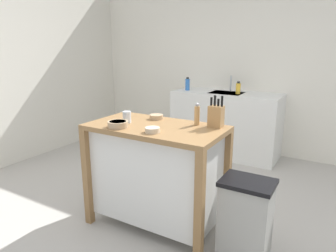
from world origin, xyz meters
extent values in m
plane|color=#ADA8A0|center=(0.00, 0.00, 0.00)|extent=(6.12, 6.12, 0.00)
cube|color=silver|center=(0.00, 2.52, 1.30)|extent=(5.12, 0.10, 2.60)
cube|color=silver|center=(-2.56, 0.96, 1.30)|extent=(0.10, 3.12, 2.60)
cube|color=olive|center=(-0.11, 0.14, 0.88)|extent=(1.11, 0.61, 0.04)
cube|color=silver|center=(-0.11, 0.14, 0.48)|extent=(1.01, 0.51, 0.76)
cube|color=olive|center=(-0.64, -0.14, 0.43)|extent=(0.06, 0.06, 0.86)
cube|color=olive|center=(0.42, -0.14, 0.43)|extent=(0.06, 0.06, 0.86)
cube|color=olive|center=(-0.64, 0.41, 0.43)|extent=(0.06, 0.06, 0.86)
cube|color=olive|center=(0.42, 0.41, 0.43)|extent=(0.06, 0.06, 0.86)
cube|color=#AD7F4C|center=(0.33, 0.34, 0.98)|extent=(0.11, 0.09, 0.17)
cylinder|color=black|center=(0.28, 0.34, 1.10)|extent=(0.02, 0.02, 0.07)
cylinder|color=black|center=(0.31, 0.34, 1.11)|extent=(0.02, 0.02, 0.08)
cylinder|color=black|center=(0.34, 0.34, 1.10)|extent=(0.02, 0.02, 0.06)
cylinder|color=black|center=(0.37, 0.34, 1.11)|extent=(0.02, 0.02, 0.08)
cylinder|color=tan|center=(-0.34, -0.06, 0.92)|extent=(0.16, 0.16, 0.05)
cylinder|color=brown|center=(-0.34, -0.06, 0.95)|extent=(0.13, 0.13, 0.01)
cylinder|color=beige|center=(-0.02, -0.05, 0.92)|extent=(0.11, 0.11, 0.04)
cylinder|color=gray|center=(-0.02, -0.05, 0.93)|extent=(0.09, 0.09, 0.01)
cylinder|color=tan|center=(-0.23, 0.33, 0.92)|extent=(0.12, 0.12, 0.04)
cylinder|color=brown|center=(-0.23, 0.33, 0.94)|extent=(0.10, 0.10, 0.01)
cylinder|color=silver|center=(-0.37, 0.09, 0.95)|extent=(0.07, 0.07, 0.10)
cylinder|color=tan|center=(0.17, 0.32, 0.98)|extent=(0.04, 0.04, 0.15)
sphere|color=#99999E|center=(0.17, 0.32, 1.06)|extent=(0.03, 0.03, 0.03)
cube|color=gray|center=(0.69, 0.06, 0.30)|extent=(0.34, 0.26, 0.60)
cube|color=black|center=(0.69, 0.06, 0.61)|extent=(0.36, 0.28, 0.03)
cube|color=silver|center=(-0.23, 2.17, 0.45)|extent=(1.48, 0.60, 0.89)
cube|color=silver|center=(-0.23, 2.15, 0.88)|extent=(0.44, 0.36, 0.03)
cylinder|color=#B7BCC1|center=(-0.23, 2.31, 1.00)|extent=(0.02, 0.02, 0.22)
cylinder|color=blue|center=(-0.81, 2.09, 0.97)|extent=(0.06, 0.06, 0.16)
cylinder|color=black|center=(-0.81, 2.09, 1.07)|extent=(0.04, 0.04, 0.02)
cylinder|color=yellow|center=(-0.06, 2.12, 0.96)|extent=(0.06, 0.06, 0.14)
cylinder|color=black|center=(-0.06, 2.12, 1.05)|extent=(0.04, 0.04, 0.02)
camera|label=1|loc=(1.19, -1.89, 1.53)|focal=32.80mm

